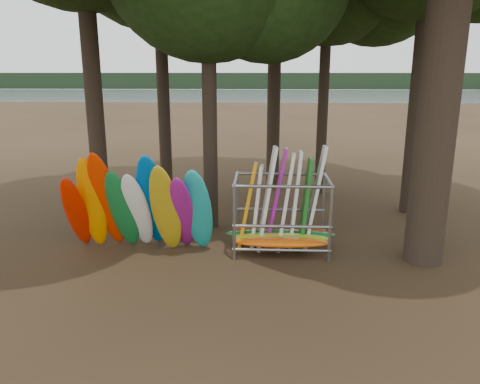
{
  "coord_description": "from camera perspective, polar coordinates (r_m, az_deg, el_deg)",
  "views": [
    {
      "loc": [
        0.11,
        -11.64,
        4.86
      ],
      "look_at": [
        -0.51,
        1.5,
        1.4
      ],
      "focal_mm": 35.0,
      "sensor_mm": 36.0,
      "label": 1
    }
  ],
  "objects": [
    {
      "name": "kayak_row",
      "position": [
        12.78,
        -12.21,
        -1.9
      ],
      "size": [
        4.1,
        1.96,
        3.02
      ],
      "color": "red",
      "rests_on": "ground"
    },
    {
      "name": "lake",
      "position": [
        71.81,
        2.63,
        10.84
      ],
      "size": [
        160.0,
        160.0,
        0.0
      ],
      "primitive_type": "plane",
      "color": "gray",
      "rests_on": "ground"
    },
    {
      "name": "storage_rack",
      "position": [
        12.81,
        5.03,
        -2.97
      ],
      "size": [
        3.07,
        1.52,
        2.91
      ],
      "color": "gray",
      "rests_on": "ground"
    },
    {
      "name": "ground",
      "position": [
        12.62,
        2.0,
        -7.93
      ],
      "size": [
        120.0,
        120.0,
        0.0
      ],
      "primitive_type": "plane",
      "color": "#47331E",
      "rests_on": "ground"
    },
    {
      "name": "far_shore",
      "position": [
        121.68,
        2.69,
        13.37
      ],
      "size": [
        160.0,
        4.0,
        4.0
      ],
      "primitive_type": "cube",
      "color": "black",
      "rests_on": "ground"
    }
  ]
}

